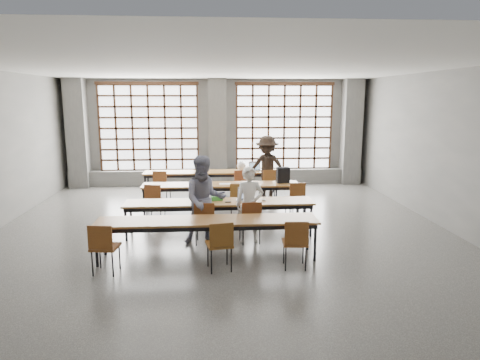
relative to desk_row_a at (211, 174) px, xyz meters
name	(u,v)px	position (x,y,z in m)	size (l,w,h in m)	color
floor	(223,233)	(0.21, -3.68, -0.66)	(11.00, 11.00, 0.00)	#494946
ceiling	(221,67)	(0.21, -3.68, 2.84)	(11.00, 11.00, 0.00)	silver
wall_back	(217,132)	(0.21, 1.82, 1.09)	(10.00, 10.00, 0.00)	#595956
wall_front	(241,238)	(0.21, -9.18, 1.09)	(10.00, 10.00, 0.00)	#595956
wall_right	(451,151)	(5.21, -3.68, 1.09)	(11.00, 11.00, 0.00)	#595956
column_left	(78,134)	(-4.29, 1.54, 1.09)	(0.60, 0.55, 3.50)	#52524F
column_mid	(217,133)	(0.21, 1.54, 1.09)	(0.60, 0.55, 3.50)	#52524F
column_right	(351,132)	(4.71, 1.54, 1.09)	(0.60, 0.55, 3.50)	#52524F
window_left	(149,128)	(-2.04, 1.74, 1.24)	(3.32, 0.12, 3.00)	white
window_right	(284,127)	(2.46, 1.74, 1.24)	(3.32, 0.12, 3.00)	white
sill_ledge	(218,177)	(0.21, 1.62, -0.41)	(9.80, 0.35, 0.50)	#52524F
desk_row_a	(211,174)	(0.00, 0.00, 0.00)	(4.00, 0.70, 0.73)	brown
desk_row_b	(221,186)	(0.24, -1.89, 0.00)	(4.00, 0.70, 0.73)	brown
desk_row_c	(219,204)	(0.15, -3.75, 0.00)	(4.00, 0.70, 0.73)	brown
desk_row_d	(207,223)	(-0.10, -5.11, 0.00)	(4.00, 0.70, 0.73)	brown
chair_back_left	(161,182)	(-1.42, -0.63, -0.13)	(0.50, 0.50, 0.88)	brown
chair_back_mid	(240,181)	(0.81, -0.63, -0.13)	(0.48, 0.49, 0.88)	brown
chair_back_right	(268,181)	(1.62, -0.63, -0.13)	(0.50, 0.50, 0.88)	brown
chair_mid_left	(154,198)	(-1.38, -2.52, -0.13)	(0.49, 0.50, 0.88)	brown
chair_mid_centre	(238,197)	(0.63, -2.52, -0.13)	(0.44, 0.44, 0.88)	brown
chair_mid_right	(296,196)	(2.05, -2.52, -0.13)	(0.47, 0.48, 0.88)	brown
chair_front_left	(205,219)	(-0.16, -4.38, -0.13)	(0.44, 0.45, 0.88)	brown
chair_front_right	(251,218)	(0.76, -4.38, -0.13)	(0.46, 0.47, 0.88)	brown
chair_near_left	(103,244)	(-1.81, -5.74, -0.13)	(0.47, 0.47, 0.88)	brown
chair_near_mid	(220,241)	(0.12, -5.74, -0.13)	(0.49, 0.49, 0.88)	brown
chair_near_right	(296,239)	(1.40, -5.74, -0.13)	(0.45, 0.45, 0.88)	brown
student_male	(250,205)	(0.75, -4.25, 0.11)	(0.56, 0.37, 1.54)	silver
student_female	(205,200)	(-0.15, -4.25, 0.22)	(0.86, 0.67, 1.78)	#1A1E4E
student_back	(267,167)	(1.60, -0.50, 0.25)	(1.18, 0.68, 1.82)	black
laptop_front	(245,197)	(0.71, -3.64, 0.13)	(0.42, 0.38, 0.26)	#B0B0B5
laptop_back	(256,168)	(1.33, 0.11, 0.13)	(0.43, 0.39, 0.26)	#B8B7BC
mouse	(264,200)	(1.10, -3.77, 0.08)	(0.10, 0.06, 0.04)	white
green_box	(217,198)	(0.10, -3.67, 0.11)	(0.25, 0.09, 0.09)	#348F2E
phone	(228,202)	(0.33, -3.85, 0.07)	(0.13, 0.06, 0.01)	black
paper_sheet_a	(198,184)	(-0.36, -1.84, 0.07)	(0.30, 0.21, 0.00)	white
paper_sheet_c	(225,184)	(0.34, -1.89, 0.07)	(0.30, 0.21, 0.00)	white
backpack	(283,175)	(1.84, -1.84, 0.27)	(0.32, 0.20, 0.40)	black
plastic_bag	(241,166)	(0.90, 0.05, 0.21)	(0.26, 0.21, 0.29)	white
red_pouch	(105,244)	(-1.80, -5.66, -0.16)	(0.20, 0.08, 0.06)	maroon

